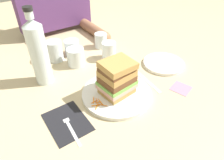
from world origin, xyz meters
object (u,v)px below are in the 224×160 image
at_px(knife, 146,80).
at_px(juice_glass, 109,51).
at_px(sandwich, 117,78).
at_px(empty_tumbler_1, 73,47).
at_px(napkin_pink, 181,88).
at_px(water_bottle, 38,52).
at_px(side_plate, 164,63).
at_px(empty_tumbler_0, 76,57).
at_px(empty_tumbler_2, 101,40).
at_px(napkin_dark, 67,122).
at_px(empty_tumbler_3, 55,51).
at_px(fork, 69,126).
at_px(main_plate, 116,94).

bearing_deg(knife, juice_glass, 97.23).
height_order(sandwich, empty_tumbler_1, sandwich).
height_order(sandwich, napkin_pink, sandwich).
relative_size(water_bottle, side_plate, 1.64).
xyz_separation_m(empty_tumbler_0, empty_tumbler_2, (0.19, 0.08, -0.00)).
relative_size(knife, empty_tumbler_2, 2.63).
height_order(napkin_dark, knife, same).
distance_m(empty_tumbler_1, empty_tumbler_3, 0.09).
distance_m(napkin_dark, side_plate, 0.53).
relative_size(fork, knife, 0.83).
distance_m(napkin_dark, water_bottle, 0.30).
height_order(knife, side_plate, side_plate).
bearing_deg(empty_tumbler_0, knife, -56.16).
relative_size(main_plate, napkin_dark, 1.64).
bearing_deg(water_bottle, fork, -94.71).
relative_size(sandwich, juice_glass, 1.63).
relative_size(water_bottle, empty_tumbler_0, 3.73).
relative_size(fork, empty_tumbler_0, 2.00).
height_order(main_plate, side_plate, main_plate).
height_order(main_plate, sandwich, sandwich).
height_order(juice_glass, empty_tumbler_0, juice_glass).
bearing_deg(main_plate, empty_tumbler_0, 95.49).
xyz_separation_m(sandwich, side_plate, (0.31, 0.05, -0.08)).
bearing_deg(side_plate, napkin_pink, -113.27).
bearing_deg(napkin_dark, empty_tumbler_1, 61.15).
distance_m(napkin_dark, empty_tumbler_3, 0.42).
relative_size(sandwich, empty_tumbler_1, 1.85).
bearing_deg(knife, napkin_dark, -176.93).
relative_size(sandwich, napkin_pink, 1.89).
distance_m(empty_tumbler_0, empty_tumbler_3, 0.11).
height_order(sandwich, empty_tumbler_0, sandwich).
xyz_separation_m(napkin_dark, water_bottle, (0.02, 0.26, 0.14)).
distance_m(empty_tumbler_0, side_plate, 0.41).
height_order(empty_tumbler_2, napkin_pink, empty_tumbler_2).
xyz_separation_m(fork, side_plate, (0.52, 0.09, 0.00)).
height_order(fork, knife, fork).
bearing_deg(empty_tumbler_0, sandwich, -84.42).
bearing_deg(empty_tumbler_2, juice_glass, -104.29).
xyz_separation_m(fork, empty_tumbler_1, (0.22, 0.42, 0.03)).
bearing_deg(sandwich, napkin_dark, -176.00).
bearing_deg(empty_tumbler_3, empty_tumbler_2, -3.07).
height_order(main_plate, fork, main_plate).
bearing_deg(napkin_pink, napkin_dark, 167.53).
height_order(empty_tumbler_0, napkin_pink, empty_tumbler_0).
bearing_deg(napkin_dark, napkin_pink, -12.47).
relative_size(sandwich, side_plate, 0.74).
bearing_deg(sandwich, fork, -170.22).
xyz_separation_m(napkin_dark, fork, (-0.00, -0.02, 0.00)).
distance_m(knife, empty_tumbler_1, 0.41).
bearing_deg(empty_tumbler_0, empty_tumbler_2, 23.74).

